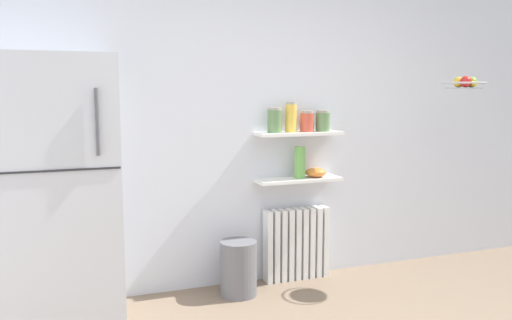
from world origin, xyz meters
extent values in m
cube|color=silver|center=(0.00, 2.05, 1.30)|extent=(7.04, 0.10, 2.60)
cube|color=#B7BABF|center=(-1.54, 1.68, 0.88)|extent=(0.75, 0.65, 1.77)
cube|color=#262628|center=(-1.54, 1.35, 1.08)|extent=(0.74, 0.01, 0.01)
cylinder|color=#4C4C51|center=(-1.30, 1.33, 1.36)|extent=(0.02, 0.02, 0.40)
cube|color=white|center=(0.02, 1.92, 0.29)|extent=(0.04, 0.12, 0.59)
cube|color=white|center=(0.09, 1.92, 0.29)|extent=(0.04, 0.12, 0.59)
cube|color=white|center=(0.15, 1.92, 0.29)|extent=(0.04, 0.12, 0.59)
cube|color=white|center=(0.21, 1.92, 0.29)|extent=(0.04, 0.12, 0.59)
cube|color=white|center=(0.27, 1.92, 0.29)|extent=(0.04, 0.12, 0.59)
cube|color=white|center=(0.34, 1.92, 0.29)|extent=(0.04, 0.12, 0.59)
cube|color=white|center=(0.40, 1.92, 0.29)|extent=(0.04, 0.12, 0.59)
cube|color=white|center=(0.46, 1.92, 0.29)|extent=(0.04, 0.12, 0.59)
cube|color=white|center=(0.53, 1.92, 0.29)|extent=(0.04, 0.12, 0.59)
cube|color=white|center=(0.27, 1.89, 0.83)|extent=(0.70, 0.22, 0.02)
cube|color=white|center=(0.27, 1.89, 1.21)|extent=(0.70, 0.22, 0.02)
cylinder|color=#5B7F4C|center=(0.06, 1.89, 1.31)|extent=(0.11, 0.11, 0.18)
cylinder|color=gray|center=(0.06, 1.89, 1.40)|extent=(0.10, 0.10, 0.02)
cylinder|color=yellow|center=(0.20, 1.89, 1.33)|extent=(0.09, 0.09, 0.22)
cylinder|color=gray|center=(0.20, 1.89, 1.45)|extent=(0.08, 0.08, 0.02)
cylinder|color=#C64C38|center=(0.34, 1.89, 1.29)|extent=(0.11, 0.11, 0.15)
cylinder|color=gray|center=(0.34, 1.89, 1.38)|extent=(0.10, 0.10, 0.02)
cylinder|color=#5B7F4C|center=(0.48, 1.89, 1.29)|extent=(0.11, 0.11, 0.15)
cylinder|color=gray|center=(0.48, 1.89, 1.38)|extent=(0.11, 0.11, 0.02)
cylinder|color=#66A84C|center=(0.28, 1.89, 0.97)|extent=(0.09, 0.09, 0.25)
ellipsoid|color=orange|center=(0.43, 1.89, 0.88)|extent=(0.17, 0.17, 0.08)
cylinder|color=slate|center=(-0.29, 1.75, 0.21)|extent=(0.28, 0.28, 0.42)
torus|color=#B2B2B7|center=(1.46, 1.41, 1.60)|extent=(0.34, 0.34, 0.01)
cylinder|color=#A8A8AD|center=(1.46, 1.41, 1.56)|extent=(0.28, 0.28, 0.01)
sphere|color=#7FAD38|center=(1.54, 1.42, 1.61)|extent=(0.08, 0.08, 0.08)
sphere|color=gold|center=(1.44, 1.45, 1.61)|extent=(0.08, 0.08, 0.08)
sphere|color=red|center=(1.45, 1.38, 1.61)|extent=(0.09, 0.09, 0.09)
ellipsoid|color=yellow|center=(1.50, 1.38, 1.60)|extent=(0.06, 0.18, 0.05)
camera|label=1|loc=(-1.51, -1.93, 1.54)|focal=37.26mm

